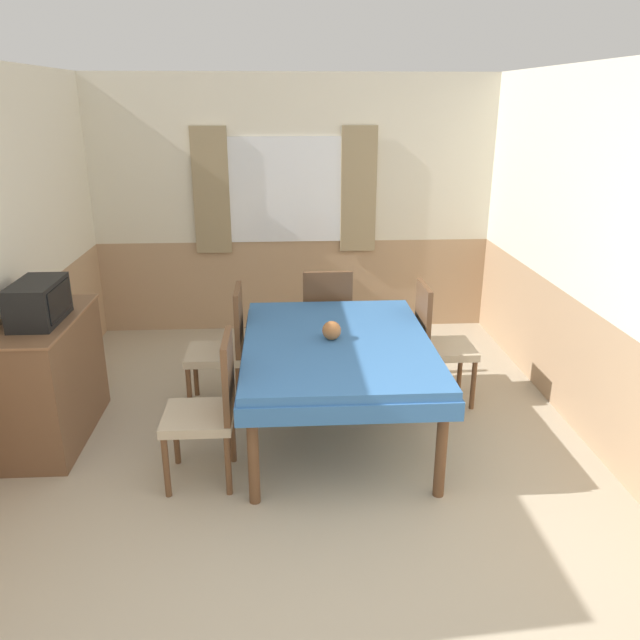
% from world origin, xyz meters
% --- Properties ---
extents(wall_back, '(4.47, 0.10, 2.60)m').
position_xyz_m(wall_back, '(-0.01, 4.25, 1.31)').
color(wall_back, silver).
rests_on(wall_back, ground_plane).
extents(wall_left, '(0.05, 4.63, 2.60)m').
position_xyz_m(wall_left, '(-2.06, 2.12, 1.30)').
color(wall_left, silver).
rests_on(wall_left, ground_plane).
extents(wall_right, '(0.05, 4.63, 2.60)m').
position_xyz_m(wall_right, '(2.06, 2.12, 1.30)').
color(wall_right, silver).
rests_on(wall_right, ground_plane).
extents(dining_table, '(1.34, 1.79, 0.75)m').
position_xyz_m(dining_table, '(0.25, 1.91, 0.65)').
color(dining_table, '#386BA8').
rests_on(dining_table, ground_plane).
extents(chair_head_window, '(0.44, 0.44, 0.99)m').
position_xyz_m(chair_head_window, '(0.25, 2.99, 0.52)').
color(chair_head_window, brown).
rests_on(chair_head_window, ground_plane).
extents(chair_left_near, '(0.44, 0.44, 0.99)m').
position_xyz_m(chair_left_near, '(-0.61, 1.39, 0.52)').
color(chair_left_near, brown).
rests_on(chair_left_near, ground_plane).
extents(chair_left_far, '(0.44, 0.44, 0.99)m').
position_xyz_m(chair_left_far, '(-0.61, 2.43, 0.52)').
color(chair_left_far, brown).
rests_on(chair_left_far, ground_plane).
extents(chair_right_far, '(0.44, 0.44, 0.99)m').
position_xyz_m(chair_right_far, '(1.10, 2.43, 0.52)').
color(chair_right_far, brown).
rests_on(chair_right_far, ground_plane).
extents(sideboard, '(0.46, 1.12, 0.92)m').
position_xyz_m(sideboard, '(-1.80, 2.01, 0.47)').
color(sideboard, brown).
rests_on(sideboard, ground_plane).
extents(tv, '(0.29, 0.51, 0.28)m').
position_xyz_m(tv, '(-1.78, 1.94, 1.06)').
color(tv, black).
rests_on(tv, sideboard).
extents(vase, '(0.13, 0.13, 0.13)m').
position_xyz_m(vase, '(0.21, 1.92, 0.82)').
color(vase, '#B26B38').
rests_on(vase, dining_table).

